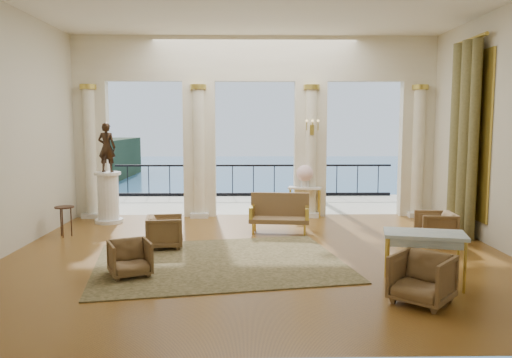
{
  "coord_description": "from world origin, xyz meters",
  "views": [
    {
      "loc": [
        -0.18,
        -8.79,
        2.34
      ],
      "look_at": [
        -0.03,
        0.6,
        1.31
      ],
      "focal_mm": 35.0,
      "sensor_mm": 36.0,
      "label": 1
    }
  ],
  "objects_px": {
    "armchair_a": "(130,257)",
    "game_table": "(424,238)",
    "pedestal": "(108,198)",
    "side_table": "(64,211)",
    "armchair_b": "(422,276)",
    "armchair_d": "(165,230)",
    "console_table": "(305,192)",
    "settee": "(280,213)",
    "armchair_c": "(435,226)",
    "statue": "(107,147)"
  },
  "relations": [
    {
      "from": "armchair_a",
      "to": "game_table",
      "type": "height_order",
      "value": "game_table"
    },
    {
      "from": "armchair_a",
      "to": "pedestal",
      "type": "bearing_deg",
      "value": 84.85
    },
    {
      "from": "game_table",
      "to": "side_table",
      "type": "xyz_separation_m",
      "value": [
        -6.38,
        3.24,
        -0.15
      ]
    },
    {
      "from": "armchair_b",
      "to": "armchair_d",
      "type": "height_order",
      "value": "armchair_b"
    },
    {
      "from": "console_table",
      "to": "settee",
      "type": "bearing_deg",
      "value": -101.59
    },
    {
      "from": "armchair_a",
      "to": "armchair_d",
      "type": "relative_size",
      "value": 0.91
    },
    {
      "from": "armchair_b",
      "to": "settee",
      "type": "bearing_deg",
      "value": 151.77
    },
    {
      "from": "armchair_c",
      "to": "side_table",
      "type": "distance_m",
      "value": 7.54
    },
    {
      "from": "game_table",
      "to": "console_table",
      "type": "relative_size",
      "value": 1.44
    },
    {
      "from": "armchair_a",
      "to": "armchair_d",
      "type": "height_order",
      "value": "armchair_d"
    },
    {
      "from": "game_table",
      "to": "statue",
      "type": "height_order",
      "value": "statue"
    },
    {
      "from": "armchair_b",
      "to": "pedestal",
      "type": "bearing_deg",
      "value": 177.35
    },
    {
      "from": "armchair_b",
      "to": "statue",
      "type": "bearing_deg",
      "value": 177.35
    },
    {
      "from": "armchair_b",
      "to": "armchair_d",
      "type": "relative_size",
      "value": 1.06
    },
    {
      "from": "armchair_d",
      "to": "statue",
      "type": "height_order",
      "value": "statue"
    },
    {
      "from": "armchair_d",
      "to": "game_table",
      "type": "bearing_deg",
      "value": -126.35
    },
    {
      "from": "armchair_c",
      "to": "statue",
      "type": "xyz_separation_m",
      "value": [
        -7.0,
        2.22,
        1.44
      ]
    },
    {
      "from": "armchair_d",
      "to": "game_table",
      "type": "distance_m",
      "value": 4.73
    },
    {
      "from": "armchair_b",
      "to": "armchair_d",
      "type": "bearing_deg",
      "value": -176.18
    },
    {
      "from": "game_table",
      "to": "statue",
      "type": "distance_m",
      "value": 7.62
    },
    {
      "from": "armchair_c",
      "to": "armchair_b",
      "type": "bearing_deg",
      "value": -19.02
    },
    {
      "from": "armchair_b",
      "to": "console_table",
      "type": "distance_m",
      "value": 6.1
    },
    {
      "from": "armchair_b",
      "to": "pedestal",
      "type": "height_order",
      "value": "pedestal"
    },
    {
      "from": "game_table",
      "to": "statue",
      "type": "bearing_deg",
      "value": 154.6
    },
    {
      "from": "armchair_d",
      "to": "statue",
      "type": "distance_m",
      "value": 3.35
    },
    {
      "from": "statue",
      "to": "game_table",
      "type": "bearing_deg",
      "value": 150.9
    },
    {
      "from": "console_table",
      "to": "game_table",
      "type": "bearing_deg",
      "value": -65.62
    },
    {
      "from": "armchair_a",
      "to": "game_table",
      "type": "distance_m",
      "value": 4.43
    },
    {
      "from": "armchair_b",
      "to": "statue",
      "type": "height_order",
      "value": "statue"
    },
    {
      "from": "armchair_c",
      "to": "settee",
      "type": "relative_size",
      "value": 0.53
    },
    {
      "from": "game_table",
      "to": "armchair_c",
      "type": "bearing_deg",
      "value": 79.28
    },
    {
      "from": "armchair_a",
      "to": "armchair_b",
      "type": "height_order",
      "value": "armchair_b"
    },
    {
      "from": "pedestal",
      "to": "side_table",
      "type": "bearing_deg",
      "value": -108.61
    },
    {
      "from": "armchair_c",
      "to": "pedestal",
      "type": "bearing_deg",
      "value": -103.3
    },
    {
      "from": "console_table",
      "to": "side_table",
      "type": "distance_m",
      "value": 5.63
    },
    {
      "from": "settee",
      "to": "armchair_d",
      "type": "bearing_deg",
      "value": -142.23
    },
    {
      "from": "armchair_d",
      "to": "game_table",
      "type": "relative_size",
      "value": 0.55
    },
    {
      "from": "armchair_b",
      "to": "side_table",
      "type": "distance_m",
      "value": 7.29
    },
    {
      "from": "armchair_a",
      "to": "armchair_c",
      "type": "distance_m",
      "value": 5.86
    },
    {
      "from": "armchair_a",
      "to": "settee",
      "type": "relative_size",
      "value": 0.46
    },
    {
      "from": "armchair_b",
      "to": "console_table",
      "type": "bearing_deg",
      "value": 139.77
    },
    {
      "from": "settee",
      "to": "game_table",
      "type": "relative_size",
      "value": 1.06
    },
    {
      "from": "armchair_c",
      "to": "armchair_d",
      "type": "bearing_deg",
      "value": -82.98
    },
    {
      "from": "settee",
      "to": "statue",
      "type": "relative_size",
      "value": 1.15
    },
    {
      "from": "settee",
      "to": "console_table",
      "type": "bearing_deg",
      "value": 73.01
    },
    {
      "from": "statue",
      "to": "side_table",
      "type": "height_order",
      "value": "statue"
    },
    {
      "from": "armchair_b",
      "to": "settee",
      "type": "distance_m",
      "value": 4.64
    },
    {
      "from": "game_table",
      "to": "pedestal",
      "type": "xyz_separation_m",
      "value": [
        -5.88,
        4.72,
        -0.12
      ]
    },
    {
      "from": "armchair_b",
      "to": "pedestal",
      "type": "relative_size",
      "value": 0.59
    },
    {
      "from": "side_table",
      "to": "statue",
      "type": "bearing_deg",
      "value": 71.39
    }
  ]
}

